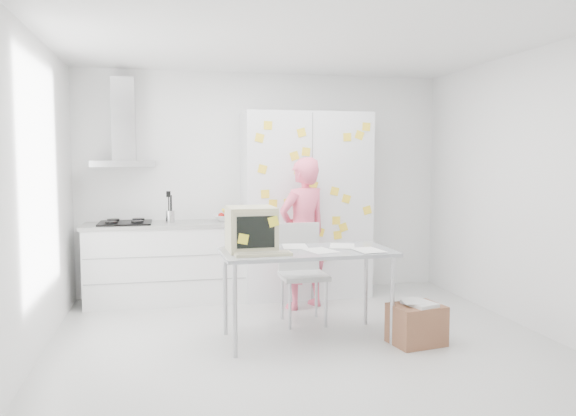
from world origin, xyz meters
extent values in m
cube|color=silver|center=(0.00, 0.00, -0.01)|extent=(4.50, 4.00, 0.02)
cube|color=white|center=(0.00, 2.00, 1.35)|extent=(4.50, 0.02, 2.70)
cube|color=white|center=(-2.25, 0.00, 1.35)|extent=(0.02, 4.00, 2.70)
cube|color=white|center=(2.25, 0.00, 1.35)|extent=(0.02, 4.00, 2.70)
cube|color=white|center=(0.00, 0.00, 2.70)|extent=(4.50, 4.00, 0.02)
cube|color=white|center=(-1.20, 1.70, 0.44)|extent=(1.80, 0.60, 0.88)
cube|color=gray|center=(-1.20, 1.40, 0.58)|extent=(1.76, 0.01, 0.01)
cube|color=gray|center=(-1.20, 1.40, 0.30)|extent=(1.76, 0.01, 0.01)
cube|color=#9E9E99|center=(-1.20, 1.70, 0.90)|extent=(1.84, 0.63, 0.04)
cube|color=black|center=(-1.65, 1.70, 0.93)|extent=(0.58, 0.50, 0.03)
cylinder|color=black|center=(-1.79, 1.58, 0.95)|extent=(0.14, 0.14, 0.02)
cylinder|color=black|center=(-1.51, 1.58, 0.95)|extent=(0.14, 0.14, 0.02)
cylinder|color=black|center=(-1.79, 1.82, 0.95)|extent=(0.14, 0.14, 0.02)
cylinder|color=black|center=(-1.51, 1.82, 0.95)|extent=(0.14, 0.14, 0.02)
cylinder|color=silver|center=(-1.15, 1.70, 0.99)|extent=(0.10, 0.10, 0.14)
cylinder|color=black|center=(-1.16, 1.71, 1.09)|extent=(0.01, 0.01, 0.30)
cylinder|color=black|center=(-1.13, 1.69, 1.09)|extent=(0.01, 0.01, 0.30)
cylinder|color=black|center=(-1.15, 1.72, 1.09)|extent=(0.01, 0.01, 0.30)
cube|color=black|center=(-1.16, 1.71, 1.25)|extent=(0.05, 0.01, 0.07)
imported|color=white|center=(-0.50, 1.70, 0.96)|extent=(0.31, 0.31, 0.08)
sphere|color=#B2140F|center=(-0.56, 1.72, 0.99)|extent=(0.08, 0.08, 0.08)
sphere|color=#B2140F|center=(-0.47, 1.65, 0.99)|extent=(0.08, 0.08, 0.08)
sphere|color=#B2140F|center=(-0.43, 1.74, 0.99)|extent=(0.08, 0.08, 0.08)
cylinder|color=yellow|center=(-0.52, 1.72, 1.03)|extent=(0.09, 0.17, 0.10)
cylinder|color=yellow|center=(-0.49, 1.72, 1.03)|extent=(0.04, 0.17, 0.10)
cylinder|color=yellow|center=(-0.47, 1.72, 1.03)|extent=(0.08, 0.17, 0.10)
cube|color=silver|center=(-1.65, 1.75, 1.60)|extent=(0.70, 0.48, 0.07)
cube|color=silver|center=(-1.65, 1.87, 2.10)|extent=(0.26, 0.24, 0.95)
cube|color=silver|center=(0.45, 1.68, 1.10)|extent=(1.50, 0.65, 2.20)
cube|color=slate|center=(0.45, 1.35, 1.10)|extent=(0.01, 0.01, 2.16)
cube|color=silver|center=(0.39, 1.34, 1.10)|extent=(0.02, 0.02, 0.30)
cube|color=silver|center=(0.51, 1.34, 1.10)|extent=(0.02, 0.02, 0.30)
cube|color=yellow|center=(0.86, 1.34, 1.90)|extent=(0.10, 0.00, 0.10)
cube|color=yellow|center=(1.01, 1.34, 1.93)|extent=(0.12, 0.00, 0.12)
cube|color=yellow|center=(1.12, 1.34, 1.05)|extent=(0.12, 0.00, 0.12)
cube|color=yellow|center=(0.22, 1.34, 1.21)|extent=(0.10, 0.00, 0.10)
cube|color=yellow|center=(0.46, 1.34, 1.35)|extent=(0.12, 0.00, 0.12)
cube|color=yellow|center=(0.83, 1.34, 0.86)|extent=(0.12, 0.00, 0.12)
cube|color=yellow|center=(0.25, 1.34, 0.87)|extent=(0.10, 0.00, 0.10)
cube|color=yellow|center=(0.32, 1.34, 1.95)|extent=(0.12, 0.00, 0.12)
cube|color=yellow|center=(0.54, 1.34, 0.81)|extent=(0.12, 0.00, 0.12)
cube|color=yellow|center=(0.86, 1.34, 1.19)|extent=(0.12, 0.00, 0.12)
cube|color=yellow|center=(0.74, 1.34, 0.94)|extent=(0.10, 0.00, 0.10)
cube|color=yellow|center=(0.24, 1.34, 1.69)|extent=(0.12, 0.00, 0.12)
cube|color=yellow|center=(-0.01, 1.34, 1.15)|extent=(0.10, 0.00, 0.10)
cube|color=yellow|center=(-0.10, 1.34, 1.26)|extent=(0.10, 0.00, 0.10)
cube|color=yellow|center=(-0.16, 1.34, 1.89)|extent=(0.11, 0.00, 0.11)
cube|color=yellow|center=(0.38, 1.34, 0.59)|extent=(0.10, 0.00, 0.10)
cube|color=yellow|center=(0.25, 1.34, 1.22)|extent=(0.11, 0.00, 0.11)
cube|color=yellow|center=(0.99, 1.34, 0.59)|extent=(0.11, 0.00, 0.11)
cube|color=yellow|center=(1.09, 1.34, 2.03)|extent=(0.10, 0.00, 0.10)
cube|color=yellow|center=(0.28, 1.34, 1.53)|extent=(0.10, 0.00, 0.10)
cube|color=yellow|center=(0.17, 1.34, 1.16)|extent=(0.11, 0.00, 0.11)
cube|color=yellow|center=(0.63, 1.34, 0.52)|extent=(0.10, 0.00, 0.10)
cube|color=yellow|center=(-0.07, 1.34, 2.03)|extent=(0.10, 0.00, 0.10)
cube|color=yellow|center=(-0.13, 1.34, 1.54)|extent=(0.12, 0.00, 0.12)
cube|color=yellow|center=(0.76, 1.34, 0.77)|extent=(0.11, 0.00, 0.11)
cube|color=yellow|center=(0.37, 1.34, 1.73)|extent=(0.11, 0.00, 0.11)
cube|color=yellow|center=(0.72, 1.34, 1.28)|extent=(0.11, 0.00, 0.11)
cube|color=yellow|center=(0.47, 1.34, 0.80)|extent=(0.11, 0.00, 0.11)
imported|color=#FB6180|center=(0.28, 1.10, 0.84)|extent=(0.72, 0.61, 1.67)
cube|color=#93979D|center=(0.05, 0.01, 0.81)|extent=(1.56, 0.80, 0.03)
cylinder|color=#A7A6AB|center=(-0.65, -0.33, 0.40)|extent=(0.04, 0.04, 0.79)
cylinder|color=#A7A6AB|center=(0.76, -0.29, 0.40)|extent=(0.04, 0.04, 0.79)
cylinder|color=#A7A6AB|center=(-0.66, 0.31, 0.40)|extent=(0.04, 0.04, 0.79)
cylinder|color=#A7A6AB|center=(0.74, 0.34, 0.40)|extent=(0.04, 0.04, 0.79)
cube|color=#B9B38A|center=(-0.45, 0.09, 1.03)|extent=(0.43, 0.45, 0.40)
cube|color=#B9B38A|center=(-0.44, -0.14, 1.03)|extent=(0.40, 0.03, 0.35)
cube|color=black|center=(-0.44, -0.16, 1.03)|extent=(0.33, 0.01, 0.27)
cube|color=yellow|center=(-0.55, -0.17, 0.97)|extent=(0.10, 0.01, 0.10)
cube|color=yellow|center=(-0.29, -0.16, 1.12)|extent=(0.10, 0.01, 0.10)
cube|color=#B9B38A|center=(-0.39, -0.20, 0.84)|extent=(0.49, 0.18, 0.03)
cube|color=gray|center=(-0.39, -0.20, 0.86)|extent=(0.44, 0.13, 0.01)
cube|color=silver|center=(0.16, -0.04, 0.83)|extent=(0.31, 0.38, 0.00)
cube|color=silver|center=(0.43, 0.15, 0.83)|extent=(0.32, 0.38, 0.00)
cube|color=silver|center=(0.58, -0.14, 0.84)|extent=(0.27, 0.35, 0.00)
cube|color=silver|center=(-0.01, 0.23, 0.83)|extent=(0.27, 0.35, 0.00)
cube|color=#B4B4B2|center=(0.14, 0.51, 0.48)|extent=(0.45, 0.45, 0.04)
cube|color=#B4B4B2|center=(0.14, 0.72, 0.75)|extent=(0.43, 0.03, 0.49)
cylinder|color=#AFAFB4|center=(-0.04, 0.33, 0.23)|extent=(0.03, 0.03, 0.46)
cylinder|color=#AFAFB4|center=(0.33, 0.33, 0.23)|extent=(0.03, 0.03, 0.46)
cylinder|color=#AFAFB4|center=(-0.04, 0.69, 0.23)|extent=(0.03, 0.03, 0.46)
cylinder|color=#AFAFB4|center=(0.32, 0.70, 0.23)|extent=(0.03, 0.03, 0.46)
cube|color=brown|center=(0.98, -0.32, 0.18)|extent=(0.50, 0.43, 0.36)
cube|color=silver|center=(1.00, -0.34, 0.37)|extent=(0.29, 0.33, 0.03)
cube|color=silver|center=(0.95, -0.29, 0.39)|extent=(0.22, 0.29, 0.00)
camera|label=1|loc=(-1.19, -4.87, 1.65)|focal=35.00mm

